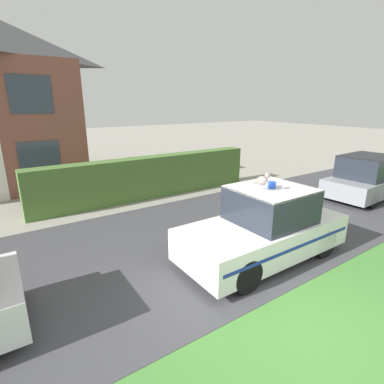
% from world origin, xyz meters
% --- Properties ---
extents(ground_plane, '(80.00, 80.00, 0.00)m').
position_xyz_m(ground_plane, '(0.00, 0.00, 0.00)').
color(ground_plane, gray).
extents(road_strip, '(28.00, 5.69, 0.01)m').
position_xyz_m(road_strip, '(0.00, 3.49, 0.01)').
color(road_strip, '#424247').
rests_on(road_strip, ground).
extents(lawn_verge, '(28.00, 2.64, 0.01)m').
position_xyz_m(lawn_verge, '(0.00, -0.67, 0.00)').
color(lawn_verge, '#478438').
rests_on(lawn_verge, ground).
extents(garden_hedge, '(8.32, 0.61, 1.49)m').
position_xyz_m(garden_hedge, '(1.18, 7.36, 0.75)').
color(garden_hedge, '#4C7233').
rests_on(garden_hedge, ground).
extents(police_car, '(3.84, 1.68, 1.73)m').
position_xyz_m(police_car, '(1.23, 1.82, 0.73)').
color(police_car, black).
rests_on(police_car, road_strip).
extents(cat, '(0.26, 0.33, 0.29)m').
position_xyz_m(cat, '(0.98, 1.74, 1.86)').
color(cat, gray).
rests_on(cat, police_car).
extents(neighbour_car_near, '(3.91, 1.74, 1.55)m').
position_xyz_m(neighbour_car_near, '(7.75, 2.85, 0.72)').
color(neighbour_car_near, black).
rests_on(neighbour_car_near, road_strip).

